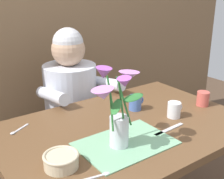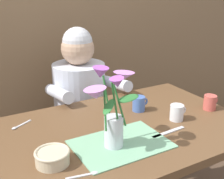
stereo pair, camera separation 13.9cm
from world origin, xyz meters
TOP-DOWN VIEW (x-y plane):
  - wood_panel_backdrop at (0.00, 1.05)m, footprint 4.00×0.10m
  - dining_table at (0.00, 0.00)m, footprint 1.20×0.80m
  - seated_person at (0.03, 0.62)m, footprint 0.45×0.47m
  - striped_placemat at (-0.10, -0.14)m, footprint 0.40×0.28m
  - flower_vase at (-0.15, -0.13)m, footprint 0.25×0.24m
  - ceramic_bowl at (-0.40, -0.13)m, footprint 0.14×0.14m
  - dinner_knife at (0.14, -0.16)m, footprint 0.19×0.03m
  - tea_cup at (0.16, 0.12)m, footprint 0.09×0.07m
  - ceramic_mug at (0.51, -0.06)m, footprint 0.09×0.07m
  - coffee_cup at (0.26, -0.07)m, footprint 0.09×0.07m
  - spoon_0 at (0.38, 0.04)m, footprint 0.07×0.11m
  - spoon_1 at (-0.45, 0.25)m, footprint 0.11×0.07m
  - spoon_4 at (-0.32, -0.26)m, footprint 0.12×0.04m

SIDE VIEW (x-z plane):
  - seated_person at x=0.03m, z-range 0.00..1.13m
  - dining_table at x=0.00m, z-range 0.27..1.01m
  - striped_placemat at x=-0.10m, z-range 0.74..0.74m
  - dinner_knife at x=0.14m, z-range 0.74..0.74m
  - spoon_0 at x=0.38m, z-range 0.74..0.75m
  - spoon_1 at x=-0.45m, z-range 0.74..0.75m
  - spoon_4 at x=-0.32m, z-range 0.74..0.75m
  - ceramic_bowl at x=-0.40m, z-range 0.74..0.80m
  - tea_cup at x=0.16m, z-range 0.74..0.82m
  - ceramic_mug at x=0.51m, z-range 0.74..0.82m
  - coffee_cup at x=0.26m, z-range 0.74..0.82m
  - flower_vase at x=-0.15m, z-range 0.76..1.08m
  - wood_panel_backdrop at x=0.00m, z-range 0.00..2.50m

